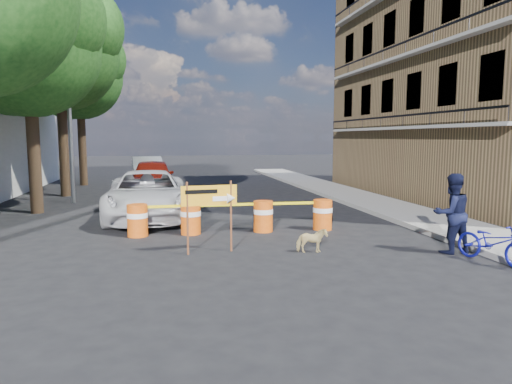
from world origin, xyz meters
name	(u,v)px	position (x,y,z in m)	size (l,w,h in m)	color
ground	(258,250)	(0.00, 0.00, 0.00)	(120.00, 120.00, 0.00)	black
sidewalk_east	(380,205)	(6.20, 6.00, 0.07)	(2.40, 40.00, 0.15)	gray
apartment_building	(483,65)	(12.00, 8.00, 6.00)	(8.00, 16.00, 12.00)	olive
tree_mid_a	(30,44)	(-6.74, 7.00, 6.01)	(5.25, 5.00, 8.68)	#332316
tree_mid_b	(60,50)	(-6.73, 12.00, 6.71)	(5.67, 5.40, 9.62)	#332316
tree_far	(80,75)	(-6.74, 17.00, 6.22)	(5.04, 4.80, 8.84)	#332316
streetlamp	(70,97)	(-5.93, 9.50, 4.38)	(1.25, 0.18, 8.00)	gray
barrel_far_left	(137,220)	(-2.98, 2.20, 0.47)	(0.58, 0.58, 0.90)	#CE470C
barrel_mid_left	(191,218)	(-1.51, 2.21, 0.47)	(0.58, 0.58, 0.90)	#CE470C
barrel_mid_right	(263,216)	(0.59, 2.15, 0.47)	(0.58, 0.58, 0.90)	#CE470C
barrel_far_right	(323,214)	(2.39, 2.08, 0.47)	(0.58, 0.58, 0.90)	#CE470C
detour_sign	(216,201)	(-1.03, -0.02, 1.25)	(1.33, 0.28, 1.72)	#592D19
pedestrian	(452,213)	(4.44, -1.16, 0.95)	(0.93, 0.72, 1.91)	black
bicycle	(494,224)	(4.80, -2.15, 0.87)	(0.61, 0.92, 1.74)	#1417A5
dog	(312,241)	(1.19, -0.51, 0.30)	(0.32, 0.71, 0.60)	tan
suv_white	(147,195)	(-2.80, 5.11, 0.81)	(2.68, 5.81, 1.61)	silver
sedan_red	(152,177)	(-2.80, 11.85, 0.85)	(2.00, 4.98, 1.70)	maroon
sedan_silver	(147,170)	(-3.22, 17.39, 0.80)	(1.70, 4.87, 1.61)	silver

